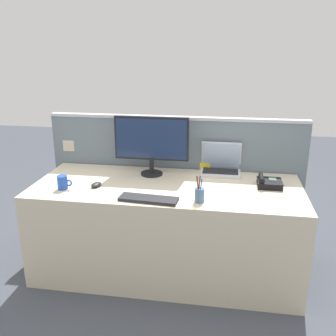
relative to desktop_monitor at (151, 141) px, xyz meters
The scene contains 11 objects.
ground_plane 1.04m from the desktop_monitor, 54.89° to the right, with size 10.00×10.00×0.00m, color #424751.
desk 0.70m from the desktop_monitor, 54.89° to the right, with size 2.01×0.82×0.73m, color beige.
cubicle_divider 0.50m from the desktop_monitor, 53.35° to the left, with size 2.17×0.08×1.17m.
desktop_monitor is the anchor object (origin of this frame).
laptop 0.60m from the desktop_monitor, 13.18° to the left, with size 0.33×0.23×0.25m.
desk_phone 0.96m from the desktop_monitor, ahead, with size 0.18×0.18×0.08m.
keyboard_main 0.61m from the desktop_monitor, 81.01° to the right, with size 0.40×0.12×0.02m, color #232328.
computer_mouse_right_hand 0.56m from the desktop_monitor, 135.63° to the right, with size 0.06×0.10×0.03m, color #232328.
pen_cup 0.70m from the desktop_monitor, 49.87° to the right, with size 0.06×0.06×0.19m.
cell_phone_white_slab 0.74m from the desktop_monitor, 160.12° to the right, with size 0.07×0.15×0.01m, color silver.
coffee_mug 0.75m from the desktop_monitor, 143.45° to the right, with size 0.11×0.07×0.10m.
Camera 1 is at (0.43, -2.64, 1.75)m, focal length 40.65 mm.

